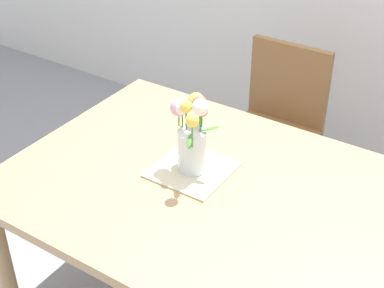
% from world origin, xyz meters
% --- Properties ---
extents(dining_table, '(1.47, 1.10, 0.73)m').
position_xyz_m(dining_table, '(0.00, 0.00, 0.65)').
color(dining_table, tan).
rests_on(dining_table, ground_plane).
extents(chair_far, '(0.42, 0.42, 0.90)m').
position_xyz_m(chair_far, '(-0.13, 0.89, 0.52)').
color(chair_far, olive).
rests_on(chair_far, ground_plane).
extents(placemat, '(0.28, 0.28, 0.01)m').
position_xyz_m(placemat, '(-0.09, 0.04, 0.74)').
color(placemat, beige).
rests_on(placemat, dining_table).
extents(flower_vase, '(0.20, 0.22, 0.30)m').
position_xyz_m(flower_vase, '(-0.10, 0.06, 0.89)').
color(flower_vase, silver).
rests_on(flower_vase, placemat).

